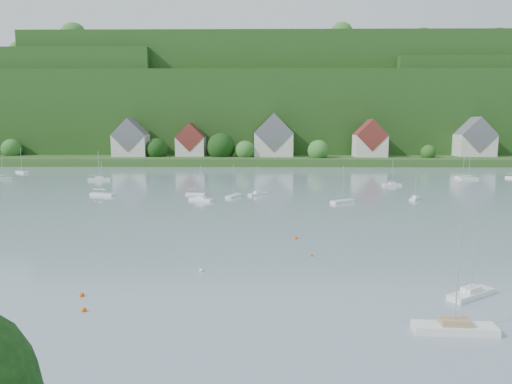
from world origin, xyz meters
TOP-DOWN VIEW (x-y plane):
  - far_shore_strip at (0.00, 200.00)m, footprint 600.00×60.00m
  - forested_ridge at (0.39, 268.57)m, footprint 620.00×181.22m
  - village_building_0 at (-55.00, 187.00)m, footprint 14.00×10.40m
  - village_building_1 at (-30.00, 189.00)m, footprint 12.00×9.36m
  - village_building_2 at (5.00, 188.00)m, footprint 16.00×11.44m
  - village_building_3 at (45.00, 186.00)m, footprint 13.00×10.40m
  - village_building_4 at (90.00, 190.00)m, footprint 15.00×10.40m
  - near_sailboat_2 at (16.49, 21.76)m, footprint 6.79×2.28m
  - near_sailboat_3 at (21.32, 30.00)m, footprint 5.61×4.49m
  - mooring_buoy_0 at (-15.73, 25.77)m, footprint 0.48×0.48m
  - mooring_buoy_1 at (-6.49, 37.88)m, footprint 0.46×0.46m
  - mooring_buoy_2 at (5.53, 54.00)m, footprint 0.50×0.50m
  - mooring_buoy_3 at (6.94, 44.58)m, footprint 0.39×0.39m
  - mooring_buoy_5 at (-17.38, 29.64)m, footprint 0.50×0.50m
  - far_sailboat_cluster at (4.37, 116.96)m, footprint 197.88×65.37m

SIDE VIEW (x-z plane):
  - mooring_buoy_0 at x=-15.73m, z-range -0.24..0.24m
  - mooring_buoy_1 at x=-6.49m, z-range -0.23..0.23m
  - mooring_buoy_2 at x=5.53m, z-range -0.25..0.25m
  - mooring_buoy_3 at x=6.94m, z-range -0.20..0.20m
  - mooring_buoy_5 at x=-17.38m, z-range -0.25..0.25m
  - far_sailboat_cluster at x=4.37m, z-range -3.98..4.73m
  - near_sailboat_3 at x=21.32m, z-range -3.41..4.26m
  - near_sailboat_2 at x=16.49m, z-range -4.05..4.98m
  - far_shore_strip at x=0.00m, z-range 0.00..3.00m
  - village_building_1 at x=-30.00m, z-range 1.75..15.75m
  - village_building_3 at x=45.00m, z-range 1.68..17.18m
  - village_building_0 at x=-55.00m, z-range 1.51..17.51m
  - village_building_4 at x=90.00m, z-range 1.34..17.84m
  - village_building_2 at x=5.00m, z-range 1.27..19.27m
  - forested_ridge at x=0.39m, z-range -12.06..57.83m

